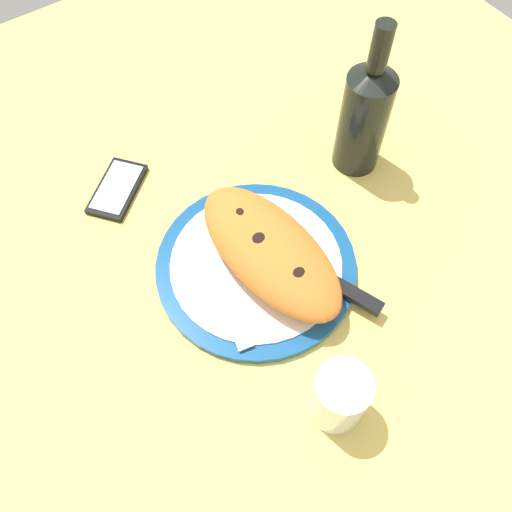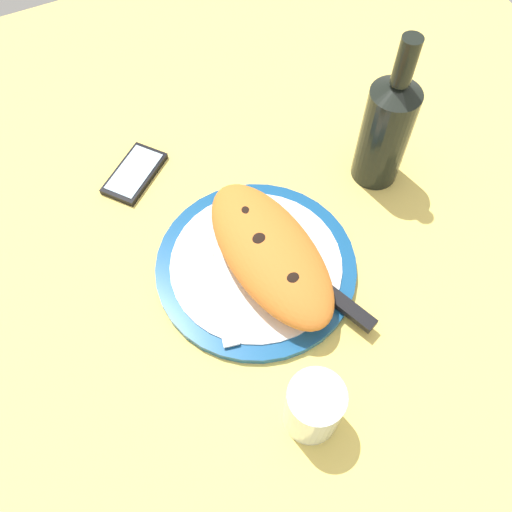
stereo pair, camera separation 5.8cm
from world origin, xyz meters
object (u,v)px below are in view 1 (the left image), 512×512
calzone (270,251)px  fork (227,302)px  water_glass (339,398)px  plate (256,266)px  wine_bottle (364,115)px  knife (332,283)px  smartphone (117,189)px

calzone → fork: calzone is taller
calzone → water_glass: 22.02cm
plate → calzone: bearing=58.9°
wine_bottle → knife: bearing=-48.1°
water_glass → knife: bearing=142.7°
calzone → knife: 9.85cm
plate → smartphone: 26.36cm
calzone → water_glass: size_ratio=2.75×
knife → wine_bottle: wine_bottle is taller
calzone → wine_bottle: bearing=110.1°
plate → wine_bottle: size_ratio=1.13×
fork → water_glass: size_ratio=1.81×
calzone → knife: size_ratio=1.26×
plate → wine_bottle: (-7.63, 25.31, 9.29)cm
wine_bottle → plate: bearing=-73.2°
calzone → water_glass: (21.40, -5.15, -0.56)cm
knife → fork: bearing=-113.8°
plate → knife: 11.33cm
calzone → plate: bearing=-121.1°
fork → smartphone: fork is taller
smartphone → water_glass: bearing=7.9°
plate → fork: (2.94, -6.96, 1.05)cm
fork → wine_bottle: bearing=108.1°
calzone → wine_bottle: 25.69cm
calzone → knife: calzone is taller
fork → water_glass: bearing=10.2°
fork → wine_bottle: wine_bottle is taller
fork → water_glass: 19.94cm
calzone → knife: bearing=32.6°
wine_bottle → water_glass: bearing=-43.8°
fork → wine_bottle: (-10.57, 32.27, 8.24)cm
water_glass → wine_bottle: (-30.05, 28.78, 5.74)cm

